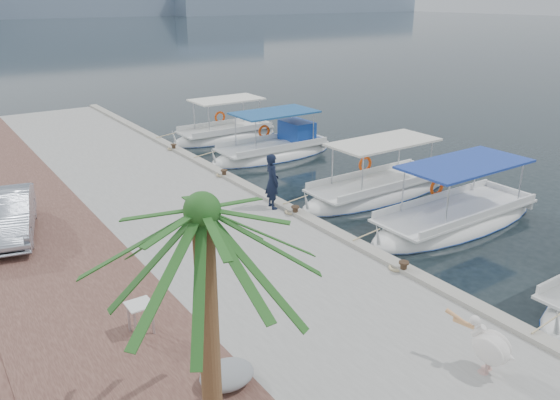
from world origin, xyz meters
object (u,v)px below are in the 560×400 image
object	(u,v)px
fishing_caique_b	(455,221)
fishing_caique_c	(377,193)
fishing_caique_d	(274,152)
parked_car	(6,215)
pelican	(489,346)
fisherman	(272,181)
fishing_caique_e	(225,137)
date_palm	(202,213)

from	to	relation	value
fishing_caique_b	fishing_caique_c	size ratio (longest dim) A/B	1.05
fishing_caique_d	parked_car	bearing A→B (deg)	-161.61
pelican	fisherman	xyz separation A→B (m)	(1.44, 9.88, 0.41)
fishing_caique_d	fisherman	xyz separation A→B (m)	(-4.69, -6.89, 1.29)
fishing_caique_b	fishing_caique_e	size ratio (longest dim) A/B	1.22
fishing_caique_e	fisherman	distance (m)	12.20
fishing_caique_e	fisherman	size ratio (longest dim) A/B	3.24
pelican	date_palm	world-z (taller)	date_palm
pelican	date_palm	size ratio (longest dim) A/B	0.29
parked_car	date_palm	bearing A→B (deg)	-69.44
fishing_caique_c	fisherman	xyz separation A→B (m)	(-4.89, 0.24, 1.36)
fishing_caique_c	pelican	distance (m)	11.58
fishing_caique_e	parked_car	distance (m)	15.25
fishing_caique_e	parked_car	bearing A→B (deg)	-145.25
fishing_caique_b	date_palm	distance (m)	13.38
date_palm	parked_car	distance (m)	11.54
fishing_caique_d	pelican	distance (m)	17.88
fisherman	fishing_caique_d	bearing A→B (deg)	-24.05
pelican	fishing_caique_e	bearing A→B (deg)	74.66
fishing_caique_d	parked_car	distance (m)	13.53
fishing_caique_b	fishing_caique_e	distance (m)	15.26
pelican	fisherman	size ratio (longest dim) A/B	0.74
fishing_caique_b	date_palm	xyz separation A→B (m)	(-11.83, -4.37, 4.48)
fishing_caique_c	pelican	xyz separation A→B (m)	(-6.33, -9.65, 0.95)
parked_car	fisherman	bearing A→B (deg)	-4.59
pelican	parked_car	distance (m)	14.19
fishing_caique_e	fishing_caique_c	bearing A→B (deg)	-87.44
fishing_caique_b	parked_car	bearing A→B (deg)	153.55
fishing_caique_d	parked_car	world-z (taller)	fishing_caique_d
fishing_caique_d	fisherman	world-z (taller)	fisherman
fisherman	fishing_caique_c	bearing A→B (deg)	-82.63
date_palm	fishing_caique_e	bearing A→B (deg)	60.45
fishing_caique_b	fishing_caique_c	world-z (taller)	same
fisherman	fishing_caique_e	bearing A→B (deg)	-11.01
fisherman	date_palm	world-z (taller)	date_palm
fishing_caique_b	fishing_caique_d	bearing A→B (deg)	92.12
parked_car	fishing_caique_d	bearing A→B (deg)	31.76
fishing_caique_b	fishing_caique_d	world-z (taller)	same
fishing_caique_c	fisherman	world-z (taller)	fisherman
fishing_caique_c	date_palm	distance (m)	14.85
fishing_caique_b	pelican	xyz separation A→B (m)	(-6.52, -5.95, 0.95)
fishing_caique_d	fishing_caique_e	size ratio (longest dim) A/B	1.06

